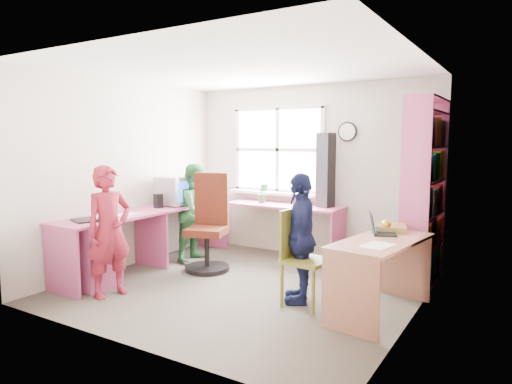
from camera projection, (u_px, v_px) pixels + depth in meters
room at (250, 178)px, 5.03m from camera, size 3.64×3.44×2.44m
l_desk at (140, 239)px, 5.47m from camera, size 2.38×2.95×0.75m
right_desk at (381, 260)px, 4.26m from camera, size 0.74×1.31×0.71m
bookshelf at (424, 197)px, 5.13m from camera, size 0.30×1.02×2.10m
swivel_chair at (209, 228)px, 5.79m from camera, size 0.72×0.72×1.22m
wooden_chair at (301, 253)px, 4.52m from camera, size 0.45×0.45×0.96m
crt_monitor at (174, 191)px, 6.21m from camera, size 0.41×0.37×0.39m
laptop_left at (89, 216)px, 5.05m from camera, size 0.40×0.37×0.22m
laptop_right at (379, 229)px, 4.51m from camera, size 0.34×0.37×0.20m
speaker_a at (158, 201)px, 6.00m from camera, size 0.11×0.11×0.18m
speaker_b at (189, 196)px, 6.53m from camera, size 0.12×0.12×0.19m
cd_tower at (326, 170)px, 6.03m from camera, size 0.24×0.22×0.98m
game_box at (390, 228)px, 4.66m from camera, size 0.38×0.38×0.06m
paper_a at (126, 214)px, 5.46m from camera, size 0.28×0.35×0.00m
paper_b at (377, 245)px, 4.00m from camera, size 0.26×0.34×0.00m
potted_plant at (263, 193)px, 6.50m from camera, size 0.18×0.16×0.28m
person_red at (109, 231)px, 4.76m from camera, size 0.43×0.56×1.38m
person_green at (197, 212)px, 6.21m from camera, size 0.51×0.65×1.32m
person_navy at (301, 238)px, 4.58m from camera, size 0.61×0.83×1.31m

